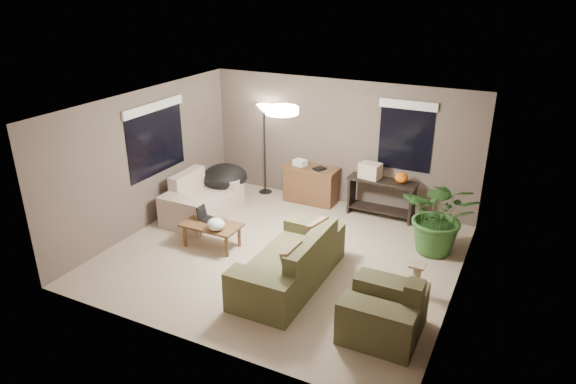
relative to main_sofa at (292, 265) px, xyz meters
The scene contains 20 objects.
room_shell 1.29m from the main_sofa, 126.36° to the left, with size 5.50×5.50×5.50m.
main_sofa is the anchor object (origin of this frame).
throw_pillows 0.44m from the main_sofa, ahead, with size 0.32×1.37×0.47m.
loveseat 2.93m from the main_sofa, 152.44° to the left, with size 0.90×1.60×0.85m.
armchair 1.68m from the main_sofa, 19.42° to the right, with size 0.95×1.00×0.85m.
coffee_table 1.77m from the main_sofa, 166.50° to the left, with size 1.00×0.55×0.42m.
laptop 1.96m from the main_sofa, 164.80° to the left, with size 0.38×0.30×0.24m.
plastic_bag 1.56m from the main_sofa, behind, with size 0.30×0.27×0.21m, color white.
desk 3.07m from the main_sofa, 108.79° to the left, with size 1.10×0.50×0.75m.
desk_papers 3.15m from the main_sofa, 111.58° to the left, with size 0.72×0.32×0.12m.
console_table 2.91m from the main_sofa, 80.07° to the left, with size 1.30×0.40×0.75m.
pumpkin 3.04m from the main_sofa, 73.44° to the left, with size 0.25×0.25×0.20m, color orange.
cardboard_box 2.94m from the main_sofa, 84.98° to the left, with size 0.38×0.29×0.29m, color beige.
papasan_chair 3.31m from the main_sofa, 140.24° to the left, with size 1.02×1.02×0.80m.
floor_lamp 3.82m from the main_sofa, 125.13° to the left, with size 0.32×0.32×1.91m.
ceiling_fixture 2.31m from the main_sofa, 126.36° to the left, with size 0.50×0.50×0.10m, color white.
houseplant 2.63m from the main_sofa, 47.47° to the left, with size 1.21×1.35×1.05m, color #2D5923.
cat_scratching_post 1.82m from the main_sofa, 16.14° to the left, with size 0.32×0.32×0.50m.
window_left 3.70m from the main_sofa, 162.92° to the left, with size 0.05×1.56×1.33m.
window_back 3.59m from the main_sofa, 76.04° to the left, with size 1.06×0.05×1.33m.
Camera 1 is at (3.41, -6.68, 4.25)m, focal length 32.00 mm.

